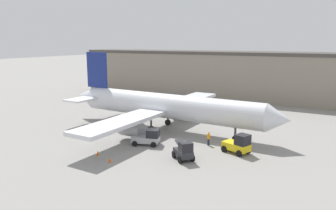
# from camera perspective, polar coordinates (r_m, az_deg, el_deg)

# --- Properties ---
(ground_plane) EXTENTS (400.00, 400.00, 0.00)m
(ground_plane) POSITION_cam_1_polar(r_m,az_deg,el_deg) (48.85, 0.00, -4.34)
(ground_plane) COLOR gray
(terminal_building) EXTENTS (96.85, 10.85, 10.64)m
(terminal_building) POSITION_cam_1_polar(r_m,az_deg,el_deg) (75.13, 18.34, 4.68)
(terminal_building) COLOR gray
(terminal_building) RESTS_ON ground_plane
(airplane) EXTENTS (35.80, 33.31, 11.22)m
(airplane) POSITION_cam_1_polar(r_m,az_deg,el_deg) (48.51, -0.95, -0.21)
(airplane) COLOR silver
(airplane) RESTS_ON ground_plane
(ground_crew_worker) EXTENTS (0.39, 0.39, 1.77)m
(ground_crew_worker) POSITION_cam_1_polar(r_m,az_deg,el_deg) (41.84, 7.07, -5.75)
(ground_crew_worker) COLOR #1E2338
(ground_crew_worker) RESTS_ON ground_plane
(baggage_tug) EXTENTS (3.86, 3.04, 2.05)m
(baggage_tug) POSITION_cam_1_polar(r_m,az_deg,el_deg) (41.90, -3.47, -5.64)
(baggage_tug) COLOR #B2B2B7
(baggage_tug) RESTS_ON ground_plane
(belt_loader_truck) EXTENTS (3.08, 3.00, 2.21)m
(belt_loader_truck) POSITION_cam_1_polar(r_m,az_deg,el_deg) (36.53, 2.78, -8.06)
(belt_loader_truck) COLOR #2D2D33
(belt_loader_truck) RESTS_ON ground_plane
(pushback_tug) EXTENTS (3.53, 2.83, 2.40)m
(pushback_tug) POSITION_cam_1_polar(r_m,az_deg,el_deg) (39.50, 12.13, -6.72)
(pushback_tug) COLOR yellow
(pushback_tug) RESTS_ON ground_plane
(safety_cone_near) EXTENTS (0.36, 0.36, 0.55)m
(safety_cone_near) POSITION_cam_1_polar(r_m,az_deg,el_deg) (39.09, -12.14, -8.18)
(safety_cone_near) COLOR #EF590F
(safety_cone_near) RESTS_ON ground_plane
(safety_cone_far) EXTENTS (0.36, 0.36, 0.55)m
(safety_cone_far) POSITION_cam_1_polar(r_m,az_deg,el_deg) (36.70, -10.10, -9.39)
(safety_cone_far) COLOR #EF590F
(safety_cone_far) RESTS_ON ground_plane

